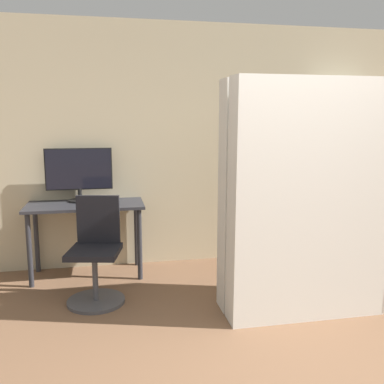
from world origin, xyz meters
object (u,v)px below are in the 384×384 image
object	(u,v)px
bookshelf	(332,176)
mattress_near	(312,202)
office_chair	(96,259)
mattress_far	(296,196)
monitor	(79,172)

from	to	relation	value
bookshelf	mattress_near	size ratio (longest dim) A/B	1.03
office_chair	mattress_far	world-z (taller)	mattress_far
office_chair	bookshelf	xyz separation A→B (m)	(2.77, 0.83, 0.58)
office_chair	mattress_far	bearing A→B (deg)	-12.93
bookshelf	mattress_near	distance (m)	1.83
office_chair	bookshelf	distance (m)	2.95
mattress_far	monitor	bearing A→B (deg)	147.33
bookshelf	mattress_near	bearing A→B (deg)	-124.15
bookshelf	mattress_far	world-z (taller)	bookshelf
bookshelf	mattress_far	bearing A→B (deg)	-129.85
monitor	mattress_far	distance (m)	2.27
office_chair	mattress_far	xyz separation A→B (m)	(1.74, -0.40, 0.59)
mattress_near	mattress_far	world-z (taller)	mattress_near
office_chair	mattress_near	distance (m)	1.96
mattress_near	office_chair	bearing A→B (deg)	158.56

